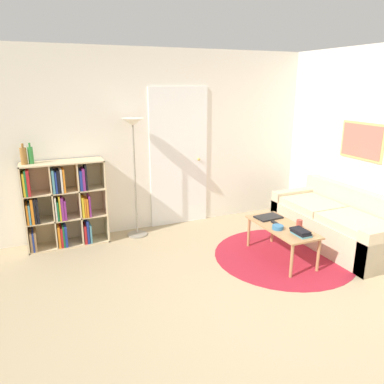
# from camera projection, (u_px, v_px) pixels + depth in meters

# --- Properties ---
(ground_plane) EXTENTS (14.00, 14.00, 0.00)m
(ground_plane) POSITION_uv_depth(u_px,v_px,m) (260.00, 317.00, 3.54)
(ground_plane) COLOR tan
(wall_back) EXTENTS (7.56, 0.11, 2.60)m
(wall_back) POSITION_uv_depth(u_px,v_px,m) (166.00, 142.00, 5.53)
(wall_back) COLOR silver
(wall_back) RESTS_ON ground_plane
(wall_right) EXTENTS (0.08, 5.63, 2.60)m
(wall_right) POSITION_uv_depth(u_px,v_px,m) (354.00, 145.00, 5.20)
(wall_right) COLOR silver
(wall_right) RESTS_ON ground_plane
(rug) EXTENTS (1.76, 1.76, 0.01)m
(rug) POSITION_uv_depth(u_px,v_px,m) (284.00, 255.00, 4.78)
(rug) COLOR maroon
(rug) RESTS_ON ground_plane
(bookshelf) EXTENTS (1.04, 0.34, 1.15)m
(bookshelf) POSITION_uv_depth(u_px,v_px,m) (62.00, 205.00, 4.97)
(bookshelf) COLOR beige
(bookshelf) RESTS_ON ground_plane
(floor_lamp) EXTENTS (0.30, 0.30, 1.67)m
(floor_lamp) POSITION_uv_depth(u_px,v_px,m) (133.00, 140.00, 5.06)
(floor_lamp) COLOR gray
(floor_lamp) RESTS_ON ground_plane
(couch) EXTENTS (0.81, 1.84, 0.74)m
(couch) POSITION_uv_depth(u_px,v_px,m) (338.00, 224.00, 5.11)
(couch) COLOR #CCB793
(couch) RESTS_ON ground_plane
(coffee_table) EXTENTS (0.46, 1.00, 0.43)m
(coffee_table) POSITION_uv_depth(u_px,v_px,m) (282.00, 230.00, 4.62)
(coffee_table) COLOR #AD7F51
(coffee_table) RESTS_ON ground_plane
(laptop) EXTENTS (0.35, 0.25, 0.02)m
(laptop) POSITION_uv_depth(u_px,v_px,m) (268.00, 217.00, 4.88)
(laptop) COLOR black
(laptop) RESTS_ON coffee_table
(bowl) EXTENTS (0.14, 0.14, 0.05)m
(bowl) POSITION_uv_depth(u_px,v_px,m) (278.00, 227.00, 4.50)
(bowl) COLOR teal
(bowl) RESTS_ON coffee_table
(book_stack_on_table) EXTENTS (0.15, 0.24, 0.07)m
(book_stack_on_table) POSITION_uv_depth(u_px,v_px,m) (301.00, 232.00, 4.32)
(book_stack_on_table) COLOR teal
(book_stack_on_table) RESTS_ON coffee_table
(cup) EXTENTS (0.07, 0.07, 0.09)m
(cup) POSITION_uv_depth(u_px,v_px,m) (299.00, 224.00, 4.55)
(cup) COLOR #A33D33
(cup) RESTS_ON coffee_table
(remote) EXTENTS (0.05, 0.16, 0.02)m
(remote) POSITION_uv_depth(u_px,v_px,m) (276.00, 223.00, 4.66)
(remote) COLOR black
(remote) RESTS_ON coffee_table
(bottle_left) EXTENTS (0.08, 0.08, 0.26)m
(bottle_left) POSITION_uv_depth(u_px,v_px,m) (24.00, 156.00, 4.63)
(bottle_left) COLOR olive
(bottle_left) RESTS_ON bookshelf
(bottle_middle) EXTENTS (0.06, 0.06, 0.26)m
(bottle_middle) POSITION_uv_depth(u_px,v_px,m) (31.00, 155.00, 4.66)
(bottle_middle) COLOR #2D8438
(bottle_middle) RESTS_ON bookshelf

